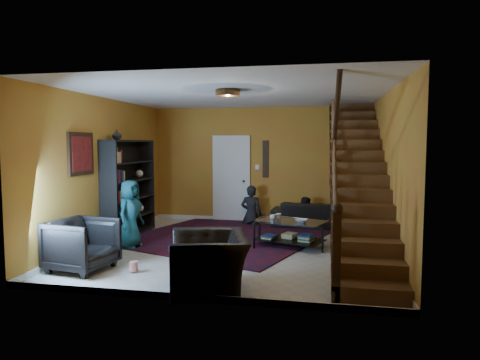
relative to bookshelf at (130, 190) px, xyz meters
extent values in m
plane|color=beige|center=(2.40, -0.60, -0.96)|extent=(5.50, 5.50, 0.00)
plane|color=#B38F27|center=(2.40, 2.15, 0.44)|extent=(5.20, 0.00, 5.20)
plane|color=#B38F27|center=(2.40, -3.35, 0.44)|extent=(5.20, 0.00, 5.20)
plane|color=#B38F27|center=(-0.20, -0.60, 0.44)|extent=(0.00, 5.50, 5.50)
plane|color=#B38F27|center=(5.00, -0.60, 0.44)|extent=(0.00, 5.50, 5.50)
plane|color=white|center=(2.40, -0.60, 1.84)|extent=(5.50, 5.50, 0.00)
cube|color=silver|center=(2.40, 2.14, -0.91)|extent=(5.20, 0.02, 0.10)
cube|color=silver|center=(-0.19, -0.60, -0.91)|extent=(0.02, 5.50, 0.10)
cube|color=#B38F27|center=(4.53, -0.60, 0.36)|extent=(0.95, 4.92, 2.83)
cube|color=black|center=(4.07, -0.60, 0.44)|extent=(0.04, 5.02, 3.02)
cylinder|color=black|center=(4.10, -0.60, 0.89)|extent=(0.07, 4.20, 2.44)
cube|color=black|center=(4.10, -3.00, -0.41)|extent=(0.10, 0.10, 1.10)
cube|color=black|center=(0.00, 0.00, 0.04)|extent=(0.35, 1.80, 2.00)
cube|color=black|center=(0.00, 0.00, -0.56)|extent=(0.35, 1.72, 0.03)
cube|color=black|center=(0.00, 0.00, 0.20)|extent=(0.35, 1.72, 0.03)
cube|color=silver|center=(1.70, 2.12, 0.06)|extent=(0.82, 0.05, 2.05)
cube|color=maroon|center=(-0.17, -1.50, 0.79)|extent=(0.04, 0.74, 0.74)
cube|color=black|center=(2.55, 2.13, 0.59)|extent=(0.14, 0.03, 0.90)
cylinder|color=#3F2814|center=(2.40, -1.40, 1.78)|extent=(0.40, 0.40, 0.10)
cube|color=#420B16|center=(2.03, 0.45, -0.95)|extent=(4.66, 4.97, 0.02)
imported|color=black|center=(3.79, 1.70, -0.67)|extent=(2.04, 0.90, 0.58)
imported|color=black|center=(0.35, -2.41, -0.57)|extent=(1.00, 0.98, 0.79)
imported|color=black|center=(2.47, -2.85, -0.60)|extent=(1.27, 1.37, 0.73)
imported|color=black|center=(2.27, 1.75, -0.72)|extent=(0.53, 0.38, 1.39)
imported|color=black|center=(3.53, 1.75, -0.85)|extent=(0.59, 0.49, 1.14)
imported|color=navy|center=(0.45, -0.95, -0.33)|extent=(0.49, 0.67, 1.26)
cube|color=black|center=(2.72, -0.64, -0.72)|extent=(0.04, 0.04, 0.48)
cube|color=black|center=(3.95, -0.64, -0.72)|extent=(0.04, 0.04, 0.48)
cube|color=black|center=(2.72, 0.05, -0.72)|extent=(0.04, 0.04, 0.48)
cube|color=black|center=(3.95, 0.05, -0.72)|extent=(0.04, 0.04, 0.48)
cube|color=black|center=(3.33, -0.29, -0.84)|extent=(1.39, 1.07, 0.02)
cube|color=silver|center=(3.33, -0.29, -0.48)|extent=(1.47, 1.15, 0.02)
imported|color=#999999|center=(3.01, -0.21, -0.43)|extent=(0.13, 0.13, 0.09)
imported|color=#999999|center=(3.11, -0.12, -0.42)|extent=(0.13, 0.13, 0.10)
imported|color=#999999|center=(3.55, -0.40, -0.45)|extent=(0.24, 0.24, 0.05)
imported|color=#999999|center=(0.00, -0.50, 1.13)|extent=(0.18, 0.18, 0.19)
cylinder|color=red|center=(1.17, -2.35, -0.87)|extent=(0.16, 0.16, 0.15)
camera|label=1|loc=(3.92, -8.21, 0.96)|focal=32.00mm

